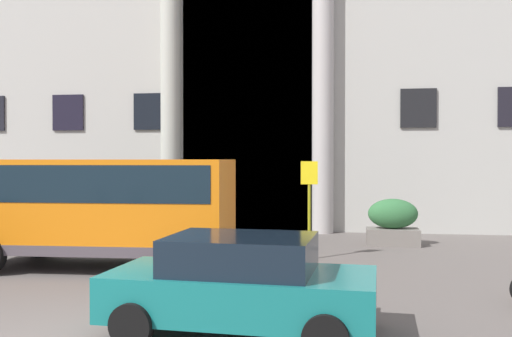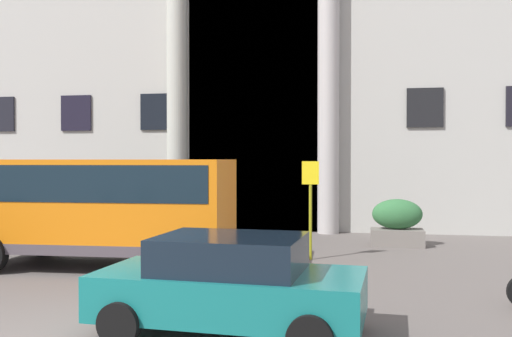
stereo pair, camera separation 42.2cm
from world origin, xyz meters
The scene contains 6 objects.
orange_minibus centered at (-1.94, 5.50, 1.57)m, with size 6.37×2.96×2.61m.
bus_stop_sign centered at (3.01, 7.31, 1.59)m, with size 0.44×0.08×2.56m.
hedge_planter_far_east centered at (5.40, 10.13, 0.68)m, with size 1.55×0.92×1.41m.
hedge_planter_entrance_left centered at (-3.56, 10.35, 0.78)m, with size 2.05×0.85×1.61m.
parked_estate_mid centered at (2.34, 0.82, 0.75)m, with size 4.07×2.27×1.47m.
scooter_by_planter centered at (1.51, 3.35, 0.46)m, with size 2.06×0.55×0.89m.
Camera 1 is at (3.80, -7.54, 2.61)m, focal length 39.95 mm.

